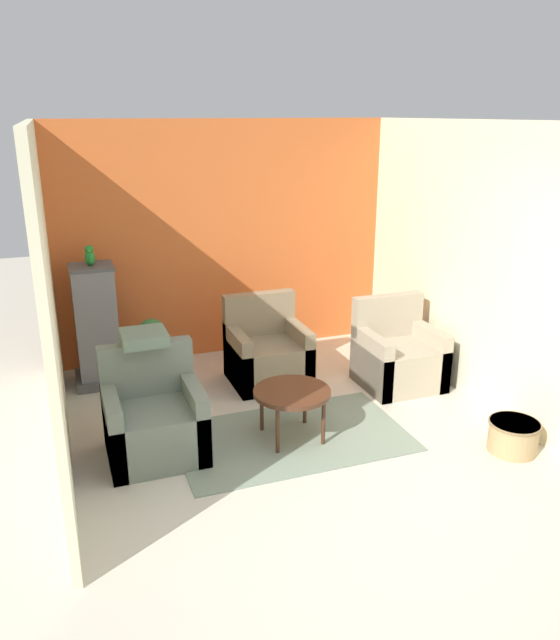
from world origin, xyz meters
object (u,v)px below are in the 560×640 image
armchair_middle (267,354)px  parrot (90,256)px  birdcage (97,327)px  potted_plant (152,345)px  armchair_right (398,357)px  wicker_basket (513,435)px  armchair_left (154,422)px  coffee_table (292,395)px

armchair_middle → parrot: 2.09m
birdcage → potted_plant: birdcage is taller
armchair_right → wicker_basket: size_ratio=2.12×
armchair_left → armchair_middle: size_ratio=1.00×
armchair_right → wicker_basket: armchair_right is taller
coffee_table → armchair_left: 1.20m
armchair_right → birdcage: 3.19m
birdcage → parrot: bearing=90.0°
parrot → wicker_basket: parrot is taller
armchair_left → potted_plant: armchair_left is taller
armchair_right → parrot: 3.36m
armchair_left → armchair_middle: (1.39, 1.12, 0.00)m
armchair_middle → armchair_left: bearing=-141.1°
coffee_table → wicker_basket: 1.92m
armchair_right → armchair_middle: size_ratio=1.00×
armchair_middle → potted_plant: 1.24m
coffee_table → armchair_left: size_ratio=0.74×
birdcage → potted_plant: bearing=-13.3°
birdcage → wicker_basket: bearing=-40.3°
armchair_right → armchair_middle: (-1.27, 0.56, 0.00)m
potted_plant → wicker_basket: (2.64, -2.58, -0.26)m
wicker_basket → armchair_middle: bearing=125.1°
armchair_right → coffee_table: bearing=-154.4°
parrot → potted_plant: 1.13m
armchair_middle → potted_plant: armchair_middle is taller
birdcage → parrot: parrot is taller
armchair_left → coffee_table: bearing=-6.9°
coffee_table → armchair_middle: bearing=80.9°
armchair_middle → wicker_basket: size_ratio=2.12×
armchair_middle → wicker_basket: 2.60m
coffee_table → armchair_right: armchair_right is taller
parrot → wicker_basket: size_ratio=0.50×
armchair_left → armchair_right: size_ratio=1.00×
coffee_table → armchair_left: bearing=173.1°
coffee_table → armchair_middle: (0.20, 1.26, -0.12)m
armchair_right → wicker_basket: bearing=-81.9°
armchair_middle → parrot: bearing=161.1°
armchair_left → armchair_middle: bearing=38.9°
coffee_table → armchair_middle: 1.29m
wicker_basket → armchair_left: bearing=160.8°
armchair_left → potted_plant: (0.24, 1.57, 0.10)m
coffee_table → armchair_right: 1.64m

